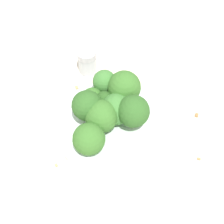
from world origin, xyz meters
name	(u,v)px	position (x,y,z in m)	size (l,w,h in m)	color
ground_plane	(112,139)	(0.00, 0.00, 0.00)	(3.00, 3.00, 0.00)	beige
bowl	(112,132)	(0.00, 0.00, 0.03)	(0.20, 0.20, 0.05)	silver
broccoli_floret_0	(102,118)	(0.00, 0.02, 0.08)	(0.06, 0.06, 0.06)	#84AD66
broccoli_floret_1	(104,82)	(0.07, -0.02, 0.08)	(0.04, 0.04, 0.06)	#8EB770
broccoli_floret_2	(116,109)	(0.01, -0.01, 0.08)	(0.05, 0.05, 0.06)	#7A9E5B
broccoli_floret_3	(124,87)	(0.04, -0.04, 0.09)	(0.06, 0.06, 0.07)	#84AD66
broccoli_floret_4	(89,139)	(-0.03, 0.05, 0.08)	(0.05, 0.05, 0.05)	#84AD66
broccoli_floret_5	(87,106)	(0.03, 0.03, 0.09)	(0.05, 0.05, 0.07)	#8EB770
broccoli_floret_6	(92,98)	(0.05, 0.02, 0.07)	(0.04, 0.04, 0.04)	#7A9E5B
broccoli_floret_7	(133,112)	(-0.02, -0.03, 0.09)	(0.05, 0.05, 0.07)	#8EB770
broccoli_floret_8	(106,100)	(0.03, 0.00, 0.08)	(0.03, 0.03, 0.04)	#84AD66
pepper_shaker	(87,62)	(0.18, -0.02, 0.03)	(0.04, 0.04, 0.06)	#B2B7BC
almond_crumb_0	(197,115)	(-0.02, -0.17, 0.00)	(0.01, 0.01, 0.01)	olive
almond_crumb_1	(77,87)	(0.15, 0.02, 0.00)	(0.01, 0.01, 0.01)	tan
almond_crumb_2	(56,165)	(-0.01, 0.11, 0.00)	(0.01, 0.00, 0.01)	tan
almond_crumb_3	(199,159)	(-0.10, -0.12, 0.00)	(0.01, 0.00, 0.01)	#AD7F4C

